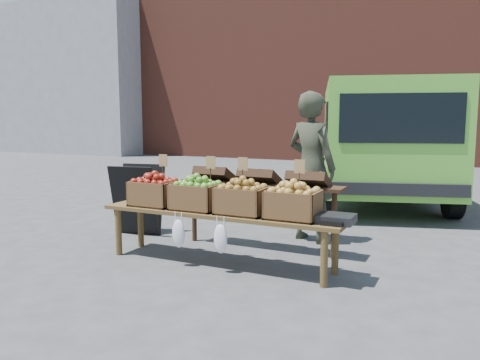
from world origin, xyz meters
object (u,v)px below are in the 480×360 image
at_px(vendor, 311,167).
at_px(display_bench, 219,238).
at_px(crate_golden_apples, 155,193).
at_px(delivery_van, 379,144).
at_px(weighing_scale, 336,219).
at_px(crate_green_apples, 293,205).
at_px(crate_russet_pears, 197,197).
at_px(crate_red_apples, 243,200).
at_px(back_table, 259,206).
at_px(chalkboard_sign, 138,199).

relative_size(vendor, display_bench, 0.70).
bearing_deg(crate_golden_apples, display_bench, 0.00).
xyz_separation_m(delivery_van, weighing_scale, (0.43, -4.86, -0.47)).
height_order(vendor, crate_green_apples, vendor).
height_order(display_bench, crate_russet_pears, crate_russet_pears).
distance_m(display_bench, crate_green_apples, 0.93).
xyz_separation_m(crate_red_apples, weighing_scale, (0.97, 0.00, -0.10)).
bearing_deg(delivery_van, crate_red_apples, -112.81).
distance_m(crate_red_apples, weighing_scale, 0.98).
distance_m(crate_golden_apples, crate_green_apples, 1.65).
bearing_deg(crate_russet_pears, delivery_van, 77.31).
xyz_separation_m(back_table, crate_russet_pears, (-0.42, -0.72, 0.19)).
relative_size(chalkboard_sign, crate_russet_pears, 1.90).
relative_size(chalkboard_sign, crate_red_apples, 1.90).
height_order(delivery_van, weighing_scale, delivery_van).
xyz_separation_m(delivery_van, crate_green_apples, (0.01, -4.86, -0.37)).
bearing_deg(vendor, crate_russet_pears, 78.84).
relative_size(delivery_van, crate_green_apples, 9.65).
bearing_deg(chalkboard_sign, crate_russet_pears, -38.06).
relative_size(chalkboard_sign, back_table, 0.45).
bearing_deg(weighing_scale, chalkboard_sign, 166.34).
distance_m(crate_golden_apples, crate_russet_pears, 0.55).
bearing_deg(crate_russet_pears, chalkboard_sign, 152.69).
bearing_deg(weighing_scale, back_table, 146.89).
distance_m(crate_golden_apples, weighing_scale, 2.08).
bearing_deg(display_bench, delivery_van, 80.43).
height_order(vendor, display_bench, vendor).
bearing_deg(crate_russet_pears, back_table, 59.68).
distance_m(chalkboard_sign, crate_golden_apples, 1.09).
distance_m(back_table, crate_golden_apples, 1.22).
bearing_deg(crate_red_apples, delivery_van, 83.61).
xyz_separation_m(chalkboard_sign, weighing_scale, (2.88, -0.70, 0.13)).
height_order(back_table, display_bench, back_table).
relative_size(delivery_van, crate_red_apples, 9.65).
bearing_deg(delivery_van, display_bench, -115.98).
bearing_deg(delivery_van, crate_russet_pears, -119.10).
relative_size(crate_russet_pears, crate_green_apples, 1.00).
bearing_deg(weighing_scale, crate_golden_apples, 180.00).
distance_m(chalkboard_sign, back_table, 1.78).
relative_size(display_bench, crate_green_apples, 5.40).
height_order(crate_golden_apples, weighing_scale, crate_golden_apples).
distance_m(display_bench, crate_golden_apples, 0.93).
bearing_deg(crate_green_apples, vendor, 100.41).
xyz_separation_m(chalkboard_sign, crate_red_apples, (1.91, -0.70, 0.23)).
height_order(display_bench, crate_red_apples, crate_red_apples).
height_order(vendor, crate_russet_pears, vendor).
bearing_deg(crate_russet_pears, crate_golden_apples, 180.00).
bearing_deg(delivery_van, vendor, -110.50).
relative_size(delivery_van, back_table, 2.30).
distance_m(delivery_van, display_bench, 4.99).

